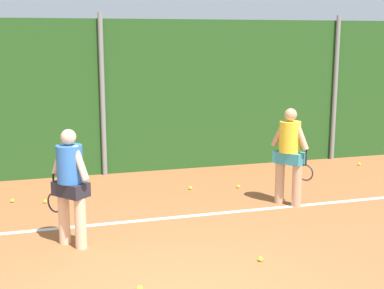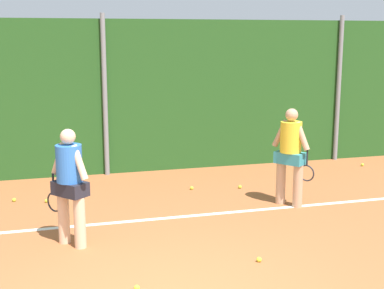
{
  "view_description": "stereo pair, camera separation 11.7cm",
  "coord_description": "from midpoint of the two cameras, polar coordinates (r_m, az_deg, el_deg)",
  "views": [
    {
      "loc": [
        -1.3,
        -5.07,
        2.85
      ],
      "look_at": [
        0.92,
        2.61,
        1.24
      ],
      "focal_mm": 50.61,
      "sensor_mm": 36.0,
      "label": 1
    },
    {
      "loc": [
        -1.19,
        -5.1,
        2.85
      ],
      "look_at": [
        0.92,
        2.61,
        1.24
      ],
      "focal_mm": 50.61,
      "sensor_mm": 36.0,
      "label": 2
    }
  ],
  "objects": [
    {
      "name": "ground_plane",
      "position": [
        7.56,
        -4.79,
        -10.82
      ],
      "size": [
        28.4,
        28.4,
        0.0
      ],
      "primitive_type": "plane",
      "color": "#A85B33"
    },
    {
      "name": "hedge_fence_backdrop",
      "position": [
        11.36,
        -8.96,
        4.9
      ],
      "size": [
        18.46,
        0.25,
        3.19
      ],
      "primitive_type": "cube",
      "color": "#23511E",
      "rests_on": "ground_plane"
    },
    {
      "name": "fence_post_center",
      "position": [
        11.18,
        -8.87,
        5.08
      ],
      "size": [
        0.1,
        0.1,
        3.3
      ],
      "primitive_type": "cylinder",
      "color": "gray",
      "rests_on": "ground_plane"
    },
    {
      "name": "fence_post_right",
      "position": [
        12.91,
        15.44,
        5.64
      ],
      "size": [
        0.1,
        0.1,
        3.3
      ],
      "primitive_type": "cylinder",
      "color": "gray",
      "rests_on": "ground_plane"
    },
    {
      "name": "court_baseline_paint",
      "position": [
        8.59,
        -6.18,
        -8.05
      ],
      "size": [
        13.49,
        0.1,
        0.01
      ],
      "primitive_type": "cube",
      "color": "white",
      "rests_on": "ground_plane"
    },
    {
      "name": "player_foreground_near",
      "position": [
        7.53,
        -12.34,
        -3.8
      ],
      "size": [
        0.58,
        0.58,
        1.64
      ],
      "rotation": [
        0.0,
        0.0,
        2.26
      ],
      "color": "beige",
      "rests_on": "ground_plane"
    },
    {
      "name": "player_midcourt",
      "position": [
        9.27,
        10.71,
        -0.76
      ],
      "size": [
        0.57,
        0.62,
        1.67
      ],
      "rotation": [
        0.0,
        0.0,
        5.35
      ],
      "color": "tan",
      "rests_on": "ground_plane"
    },
    {
      "name": "tennis_ball_1",
      "position": [
        6.4,
        -5.3,
        -14.81
      ],
      "size": [
        0.07,
        0.07,
        0.07
      ],
      "primitive_type": "sphere",
      "color": "#CCDB33",
      "rests_on": "ground_plane"
    },
    {
      "name": "tennis_ball_2",
      "position": [
        12.66,
        17.78,
        -2.04
      ],
      "size": [
        0.07,
        0.07,
        0.07
      ],
      "primitive_type": "sphere",
      "color": "#CCDB33",
      "rests_on": "ground_plane"
    },
    {
      "name": "tennis_ball_3",
      "position": [
        9.78,
        -14.74,
        -5.76
      ],
      "size": [
        0.07,
        0.07,
        0.07
      ],
      "primitive_type": "sphere",
      "color": "#CCDB33",
      "rests_on": "ground_plane"
    },
    {
      "name": "tennis_ball_4",
      "position": [
        10.36,
        5.4,
        -4.46
      ],
      "size": [
        0.07,
        0.07,
        0.07
      ],
      "primitive_type": "sphere",
      "color": "#CCDB33",
      "rests_on": "ground_plane"
    },
    {
      "name": "tennis_ball_6",
      "position": [
        9.99,
        -17.92,
        -5.57
      ],
      "size": [
        0.07,
        0.07,
        0.07
      ],
      "primitive_type": "sphere",
      "color": "#CCDB33",
      "rests_on": "ground_plane"
    },
    {
      "name": "tennis_ball_10",
      "position": [
        10.24,
        0.3,
        -4.6
      ],
      "size": [
        0.07,
        0.07,
        0.07
      ],
      "primitive_type": "sphere",
      "color": "#CCDB33",
      "rests_on": "ground_plane"
    },
    {
      "name": "tennis_ball_12",
      "position": [
        7.16,
        7.56,
        -11.93
      ],
      "size": [
        0.07,
        0.07,
        0.07
      ],
      "primitive_type": "sphere",
      "color": "#CCDB33",
      "rests_on": "ground_plane"
    }
  ]
}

